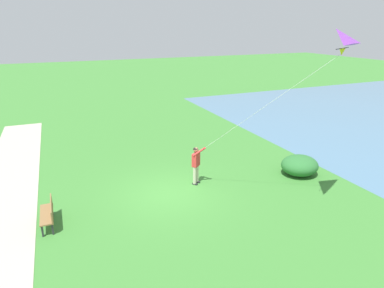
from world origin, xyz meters
The scene contains 5 objects.
ground_plane centered at (0.00, 0.00, 0.00)m, with size 120.00×120.00×0.00m, color #3D7F33.
person_kite_flyer centered at (-1.45, -0.41, 1.05)m, with size 0.57×0.61×1.83m.
flying_kite centered at (-4.57, 3.49, 6.19)m, with size 3.67×4.21×4.80m.
park_bench_near_walkway centered at (4.71, 0.54, 0.51)m, with size 0.47×1.51×0.88m.
lakeside_shrub centered at (-6.36, 0.64, 0.47)m, with size 1.78×1.64×0.94m, color #2D7033.
Camera 1 is at (4.18, 12.04, 6.74)m, focal length 31.34 mm.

